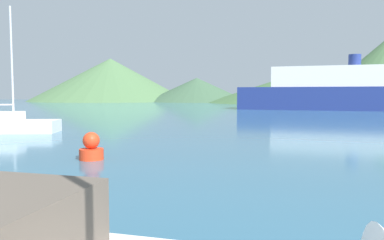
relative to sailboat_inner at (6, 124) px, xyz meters
name	(u,v)px	position (x,y,z in m)	size (l,w,h in m)	color
sailboat_inner	(6,124)	(0.00, 0.00, 0.00)	(6.11, 3.66, 7.24)	white
ferry_distant	(354,91)	(24.04, 37.15, 2.15)	(31.34, 8.30, 7.56)	navy
buoy_marker	(91,148)	(9.41, -6.66, -0.08)	(0.83, 0.83, 0.95)	red
hill_west	(111,80)	(-37.45, 85.18, 5.92)	(47.70, 47.70, 12.80)	#476B42
hill_central	(197,90)	(-9.94, 83.02, 2.83)	(29.06, 29.06, 6.61)	#38563D
hill_east	(313,85)	(20.83, 80.25, 3.80)	(53.33, 53.33, 8.56)	#3D6038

